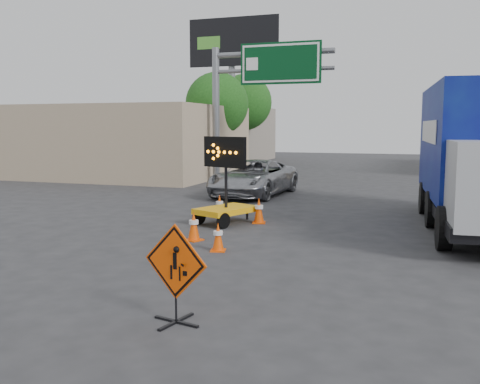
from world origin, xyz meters
The scene contains 14 objects.
ground centered at (0.00, 0.00, 0.00)m, with size 100.00×100.00×0.00m, color #2D2D30.
storefront_left_near centered at (-14.00, 20.00, 2.00)m, with size 14.00×10.00×4.00m, color tan.
storefront_left_far centered at (-15.00, 34.00, 2.20)m, with size 12.00×10.00×4.40m, color gray.
highway_gantry centered at (-4.43, 17.96, 5.07)m, with size 6.18×0.38×6.90m.
billboard centered at (-8.35, 25.87, 7.35)m, with size 6.10×0.54×9.85m.
tree_left_near centered at (-8.00, 22.00, 4.16)m, with size 3.71×3.71×6.03m.
tree_left_far centered at (-9.00, 30.00, 4.60)m, with size 4.10×4.10×6.66m.
construction_sign centered at (0.22, -0.79, 0.79)m, with size 1.10×0.78×1.49m.
arrow_board centered at (-1.90, 7.04, 0.59)m, with size 1.71×2.09×2.58m.
pickup_truck centered at (-3.07, 13.53, 0.74)m, with size 2.45×5.32×1.48m, color #9D9FA4.
cone_a centered at (-0.85, 3.68, 0.34)m, with size 0.41×0.41×0.67m.
cone_b centered at (-1.85, 4.55, 0.37)m, with size 0.50×0.50×0.75m.
cone_c centered at (-1.00, 7.44, 0.38)m, with size 0.48×0.48×0.77m.
cone_d centered at (-2.51, 8.08, 0.36)m, with size 0.44×0.44×0.72m.
Camera 1 is at (3.56, -7.67, 2.89)m, focal length 40.00 mm.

